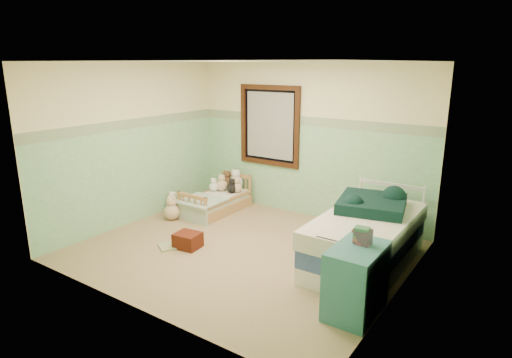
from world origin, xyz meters
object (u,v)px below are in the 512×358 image
Objects in this scene: plush_floor_cream at (173,204)px; floor_book at (167,247)px; twin_bed_frame at (364,257)px; toddler_bed_frame at (216,207)px; dresser at (356,280)px; plush_floor_tan at (172,212)px; red_pillow at (188,240)px.

plush_floor_cream is 1.57m from floor_book.
twin_bed_frame is 6.80× the size of floor_book.
twin_bed_frame is at bearing -10.95° from toddler_bed_frame.
plush_floor_cream is 0.32× the size of dresser.
twin_bed_frame is 2.63× the size of dresser.
floor_book is (0.42, -1.57, -0.07)m from toddler_bed_frame.
toddler_bed_frame is at bearing 135.34° from floor_book.
twin_bed_frame is at bearing -2.33° from plush_floor_cream.
plush_floor_tan is (-0.33, -0.73, 0.05)m from toddler_bed_frame.
dresser is 2.79m from floor_book.
plush_floor_tan is at bearing 162.08° from floor_book.
red_pillow is 1.21× the size of floor_book.
toddler_bed_frame is 4.52× the size of floor_book.
dresser is (0.31, -1.08, 0.25)m from twin_bed_frame.
dresser is at bearing -5.16° from red_pillow.
floor_book is at bearing -47.89° from plush_floor_cream.
toddler_bed_frame is at bearing 169.05° from twin_bed_frame.
plush_floor_tan is at bearing -46.55° from plush_floor_cream.
toddler_bed_frame is 1.75× the size of dresser.
toddler_bed_frame is at bearing 152.78° from dresser.
red_pillow is at bearing -37.79° from plush_floor_cream.
toddler_bed_frame is 3.59m from dresser.
dresser is 2.14× the size of red_pillow.
red_pillow is at bearing -158.95° from twin_bed_frame.
floor_book is (-2.76, 0.06, -0.35)m from dresser.
plush_floor_cream is at bearing 177.67° from twin_bed_frame.
plush_floor_cream is at bearing 133.45° from plush_floor_tan.
twin_bed_frame is (2.87, -0.55, 0.03)m from toddler_bed_frame.
dresser is (3.18, -1.64, 0.28)m from toddler_bed_frame.
toddler_bed_frame is at bearing 114.82° from red_pillow.
red_pillow reaches higher than toddler_bed_frame.
plush_floor_tan reaches higher than floor_book.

